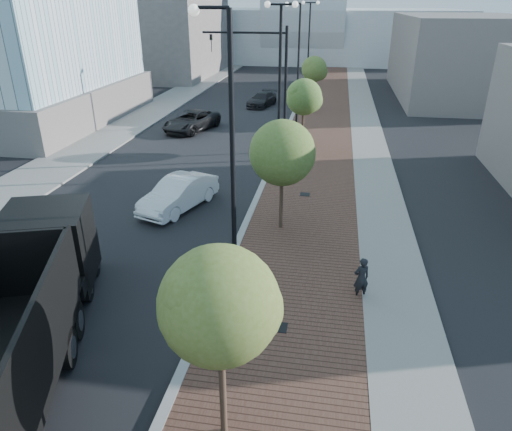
# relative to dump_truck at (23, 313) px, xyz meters

# --- Properties ---
(sidewalk) EXTENTS (7.00, 140.00, 0.12)m
(sidewalk) POSITION_rel_dump_truck_xyz_m (7.91, 34.33, -1.46)
(sidewalk) COLOR #4C2D23
(sidewalk) RESTS_ON ground
(concrete_strip) EXTENTS (2.40, 140.00, 0.13)m
(concrete_strip) POSITION_rel_dump_truck_xyz_m (10.61, 34.33, -1.45)
(concrete_strip) COLOR slate
(concrete_strip) RESTS_ON ground
(curb) EXTENTS (0.30, 140.00, 0.14)m
(curb) POSITION_rel_dump_truck_xyz_m (4.41, 34.33, -1.45)
(curb) COLOR gray
(curb) RESTS_ON ground
(west_sidewalk) EXTENTS (4.00, 140.00, 0.12)m
(west_sidewalk) POSITION_rel_dump_truck_xyz_m (-8.59, 34.33, -1.46)
(west_sidewalk) COLOR slate
(west_sidewalk) RESTS_ON ground
(dump_truck) EXTENTS (6.91, 13.68, 3.60)m
(dump_truck) POSITION_rel_dump_truck_xyz_m (0.00, 0.00, 0.00)
(dump_truck) COLOR black
(dump_truck) RESTS_ON ground
(white_sedan) EXTENTS (3.09, 4.95, 1.54)m
(white_sedan) POSITION_rel_dump_truck_xyz_m (0.84, 10.82, -0.75)
(white_sedan) COLOR white
(white_sedan) RESTS_ON ground
(dark_car_mid) EXTENTS (4.00, 5.89, 1.50)m
(dark_car_mid) POSITION_rel_dump_truck_xyz_m (-2.95, 25.53, -0.77)
(dark_car_mid) COLOR black
(dark_car_mid) RESTS_ON ground
(dark_car_far) EXTENTS (2.81, 4.69, 1.27)m
(dark_car_far) POSITION_rel_dump_truck_xyz_m (1.04, 35.61, -0.88)
(dark_car_far) COLOR black
(dark_car_far) RESTS_ON ground
(pedestrian) EXTENTS (0.66, 0.56, 1.54)m
(pedestrian) POSITION_rel_dump_truck_xyz_m (9.32, 4.57, -0.75)
(pedestrian) COLOR black
(pedestrian) RESTS_ON ground
(streetlight_1) EXTENTS (1.44, 0.56, 9.21)m
(streetlight_1) POSITION_rel_dump_truck_xyz_m (4.90, 4.33, 2.82)
(streetlight_1) COLOR black
(streetlight_1) RESTS_ON ground
(streetlight_2) EXTENTS (1.72, 0.56, 9.28)m
(streetlight_2) POSITION_rel_dump_truck_xyz_m (5.01, 16.33, 3.30)
(streetlight_2) COLOR black
(streetlight_2) RESTS_ON ground
(streetlight_3) EXTENTS (1.44, 0.56, 9.21)m
(streetlight_3) POSITION_rel_dump_truck_xyz_m (4.90, 28.33, 2.82)
(streetlight_3) COLOR black
(streetlight_3) RESTS_ON ground
(streetlight_4) EXTENTS (1.72, 0.56, 9.28)m
(streetlight_4) POSITION_rel_dump_truck_xyz_m (5.01, 40.33, 3.30)
(streetlight_4) COLOR black
(streetlight_4) RESTS_ON ground
(traffic_mast) EXTENTS (5.09, 0.20, 8.00)m
(traffic_mast) POSITION_rel_dump_truck_xyz_m (4.11, 19.33, 3.46)
(traffic_mast) COLOR black
(traffic_mast) RESTS_ON ground
(tree_0) EXTENTS (2.54, 2.52, 4.96)m
(tree_0) POSITION_rel_dump_truck_xyz_m (6.05, -1.65, 2.17)
(tree_0) COLOR #382619
(tree_0) RESTS_ON ground
(tree_1) EXTENTS (2.77, 2.77, 4.93)m
(tree_1) POSITION_rel_dump_truck_xyz_m (6.05, 9.35, 2.01)
(tree_1) COLOR #382619
(tree_1) RESTS_ON ground
(tree_2) EXTENTS (2.39, 2.34, 4.81)m
(tree_2) POSITION_rel_dump_truck_xyz_m (6.05, 21.35, 2.11)
(tree_2) COLOR #382619
(tree_2) RESTS_ON ground
(tree_3) EXTENTS (2.28, 2.21, 4.96)m
(tree_3) POSITION_rel_dump_truck_xyz_m (6.05, 33.35, 2.32)
(tree_3) COLOR #382619
(tree_3) RESTS_ON ground
(tower_podium) EXTENTS (19.00, 19.00, 3.00)m
(tower_podium) POSITION_rel_dump_truck_xyz_m (-19.59, 26.33, -0.02)
(tower_podium) COLOR #69615E
(tower_podium) RESTS_ON ground
(convention_center) EXTENTS (50.00, 30.00, 50.00)m
(convention_center) POSITION_rel_dump_truck_xyz_m (2.41, 79.33, 4.49)
(convention_center) COLOR #ACB4B6
(convention_center) RESTS_ON ground
(commercial_block_nw) EXTENTS (14.00, 20.00, 10.00)m
(commercial_block_nw) POSITION_rel_dump_truck_xyz_m (-15.59, 54.33, 3.48)
(commercial_block_nw) COLOR #615A57
(commercial_block_nw) RESTS_ON ground
(commercial_block_ne) EXTENTS (12.00, 22.00, 8.00)m
(commercial_block_ne) POSITION_rel_dump_truck_xyz_m (20.41, 44.33, 2.48)
(commercial_block_ne) COLOR slate
(commercial_block_ne) RESTS_ON ground
(utility_cover_1) EXTENTS (0.50, 0.50, 0.02)m
(utility_cover_1) POSITION_rel_dump_truck_xyz_m (6.81, 2.33, -1.39)
(utility_cover_1) COLOR black
(utility_cover_1) RESTS_ON sidewalk
(utility_cover_2) EXTENTS (0.50, 0.50, 0.02)m
(utility_cover_2) POSITION_rel_dump_truck_xyz_m (6.81, 13.33, -1.39)
(utility_cover_2) COLOR black
(utility_cover_2) RESTS_ON sidewalk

